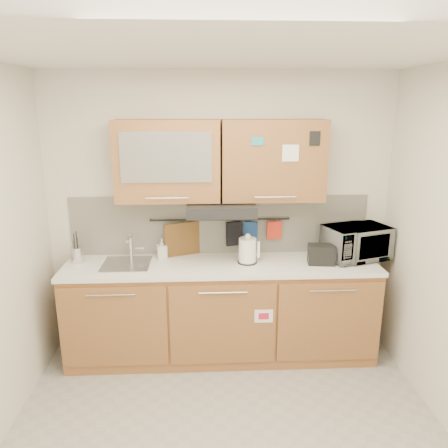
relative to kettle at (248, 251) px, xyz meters
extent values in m
plane|color=#9E9993|center=(-0.24, -1.20, -1.03)|extent=(3.20, 3.20, 0.00)
plane|color=white|center=(-0.24, -1.20, 1.57)|extent=(3.20, 3.20, 0.00)
plane|color=silver|center=(-0.24, 0.30, 0.27)|extent=(3.20, 0.00, 3.20)
cube|color=#B06F3E|center=(-0.24, 0.00, -0.59)|extent=(2.80, 0.60, 0.88)
cube|color=black|center=(-0.24, 0.00, -0.98)|extent=(2.80, 0.54, 0.10)
cube|color=#9E6638|center=(-1.17, -0.31, -0.56)|extent=(0.91, 0.02, 0.74)
cylinder|color=silver|center=(-1.17, -0.34, -0.25)|extent=(0.41, 0.01, 0.01)
cube|color=#9E6638|center=(-0.24, -0.31, -0.56)|extent=(0.91, 0.02, 0.74)
cylinder|color=silver|center=(-0.24, -0.34, -0.25)|extent=(0.41, 0.01, 0.01)
cube|color=#9E6638|center=(0.70, -0.31, -0.56)|extent=(0.91, 0.02, 0.74)
cylinder|color=silver|center=(0.70, -0.34, -0.25)|extent=(0.41, 0.01, 0.01)
cube|color=white|center=(-0.24, -0.01, -0.13)|extent=(2.82, 0.62, 0.04)
cube|color=silver|center=(-0.24, 0.29, 0.17)|extent=(2.80, 0.02, 0.56)
cube|color=#B06F3E|center=(-0.70, 0.13, 0.80)|extent=(0.90, 0.35, 0.70)
cube|color=silver|center=(-0.70, -0.06, 0.85)|extent=(0.76, 0.02, 0.42)
cube|color=#9E6638|center=(0.22, 0.13, 0.80)|extent=(0.90, 0.35, 0.70)
cube|color=white|center=(0.34, -0.06, 0.88)|extent=(0.14, 0.00, 0.14)
cube|color=black|center=(-0.24, 0.05, 0.39)|extent=(0.60, 0.46, 0.10)
cube|color=silver|center=(-1.09, 0.00, -0.12)|extent=(0.42, 0.40, 0.03)
cylinder|color=silver|center=(-1.07, 0.16, 0.01)|extent=(0.03, 0.03, 0.24)
cylinder|color=silver|center=(-1.07, 0.08, 0.11)|extent=(0.02, 0.18, 0.02)
cylinder|color=black|center=(-0.24, 0.25, 0.23)|extent=(1.30, 0.02, 0.02)
cylinder|color=silver|center=(-1.54, 0.09, -0.04)|extent=(0.15, 0.15, 0.14)
cylinder|color=black|center=(-1.56, 0.10, 0.02)|extent=(0.01, 0.01, 0.27)
cylinder|color=black|center=(-1.52, 0.07, 0.01)|extent=(0.01, 0.01, 0.24)
cylinder|color=black|center=(-1.54, 0.11, 0.03)|extent=(0.01, 0.01, 0.29)
cylinder|color=black|center=(-1.55, 0.07, 0.00)|extent=(0.01, 0.01, 0.21)
cylinder|color=white|center=(0.00, 0.00, 0.00)|extent=(0.16, 0.16, 0.23)
sphere|color=white|center=(0.00, 0.00, 0.14)|extent=(0.05, 0.05, 0.05)
cube|color=white|center=(0.10, 0.00, 0.02)|extent=(0.02, 0.03, 0.15)
cylinder|color=black|center=(0.00, 0.00, -0.10)|extent=(0.18, 0.18, 0.01)
cube|color=black|center=(0.66, -0.06, -0.02)|extent=(0.25, 0.17, 0.18)
cube|color=black|center=(0.61, -0.06, 0.06)|extent=(0.08, 0.11, 0.01)
cube|color=black|center=(0.70, -0.07, 0.06)|extent=(0.08, 0.11, 0.01)
imported|color=#999999|center=(1.01, 0.07, 0.04)|extent=(0.65, 0.53, 0.31)
imported|color=#999999|center=(-0.78, 0.16, -0.02)|extent=(0.11, 0.11, 0.19)
cube|color=brown|center=(-0.59, 0.24, -0.01)|extent=(0.34, 0.14, 0.44)
cube|color=navy|center=(0.05, 0.24, 0.10)|extent=(0.13, 0.08, 0.22)
cube|color=black|center=(-0.11, 0.24, 0.10)|extent=(0.15, 0.08, 0.23)
cube|color=red|center=(0.27, 0.24, 0.12)|extent=(0.14, 0.03, 0.17)
camera|label=1|loc=(-0.39, -3.70, 1.28)|focal=35.00mm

